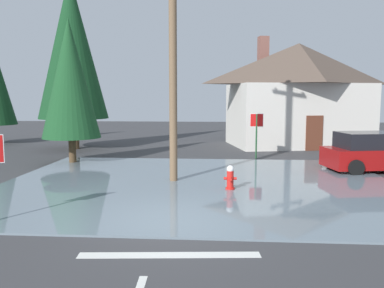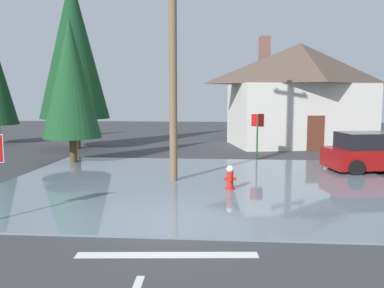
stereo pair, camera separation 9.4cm
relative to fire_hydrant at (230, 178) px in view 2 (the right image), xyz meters
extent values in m
cube|color=#38383A|center=(-1.49, -3.51, -0.46)|extent=(80.00, 80.00, 0.10)
cube|color=slate|center=(-1.10, 0.86, -0.39)|extent=(13.70, 10.99, 0.05)
cube|color=silver|center=(-1.30, -5.49, -0.41)|extent=(3.55, 0.59, 0.01)
cylinder|color=red|center=(0.00, 0.00, -0.36)|extent=(0.30, 0.30, 0.10)
cylinder|color=red|center=(0.00, 0.00, -0.04)|extent=(0.22, 0.22, 0.55)
sphere|color=white|center=(0.00, 0.00, 0.31)|extent=(0.24, 0.24, 0.24)
cylinder|color=red|center=(-0.16, 0.00, -0.01)|extent=(0.10, 0.09, 0.09)
cylinder|color=red|center=(0.16, 0.00, -0.01)|extent=(0.10, 0.09, 0.09)
cylinder|color=red|center=(0.00, -0.16, -0.01)|extent=(0.11, 0.10, 0.11)
cylinder|color=brown|center=(-2.00, 1.22, 4.50)|extent=(0.28, 0.28, 9.82)
cylinder|color=#1E4C28|center=(1.44, 7.02, 0.70)|extent=(0.08, 0.08, 2.21)
cube|color=white|center=(1.44, 7.02, 1.50)|extent=(0.65, 0.05, 0.65)
cube|color=red|center=(1.44, 7.02, 1.50)|extent=(0.61, 0.05, 0.61)
cube|color=beige|center=(4.45, 12.71, 1.51)|extent=(8.87, 6.61, 3.84)
pyramid|color=brown|center=(4.45, 12.71, 4.67)|extent=(9.58, 7.13, 2.49)
cube|color=brown|center=(2.31, 13.19, 5.30)|extent=(0.71, 0.71, 2.24)
cube|color=#592D1E|center=(4.98, 10.22, 0.59)|extent=(0.99, 0.27, 2.00)
cube|color=maroon|center=(6.15, 3.96, 0.16)|extent=(4.51, 2.56, 0.79)
cube|color=black|center=(5.82, 3.89, 0.87)|extent=(2.80, 2.04, 0.64)
cylinder|color=black|center=(4.57, 4.58, -0.09)|extent=(0.67, 0.33, 0.64)
cylinder|color=black|center=(4.90, 2.80, -0.09)|extent=(0.67, 0.33, 0.64)
cylinder|color=#4C3823|center=(-8.90, 10.01, 0.49)|extent=(0.50, 0.50, 1.80)
cone|color=#143D1E|center=(-8.90, 10.01, 5.48)|extent=(4.00, 4.00, 8.19)
cylinder|color=#4C3823|center=(-7.14, 4.95, 0.18)|extent=(0.33, 0.33, 1.18)
cone|color=#194723|center=(-7.14, 4.95, 3.47)|extent=(2.63, 2.63, 5.40)
camera|label=1|loc=(-0.32, -12.89, 2.64)|focal=37.48mm
camera|label=2|loc=(-0.23, -12.88, 2.64)|focal=37.48mm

